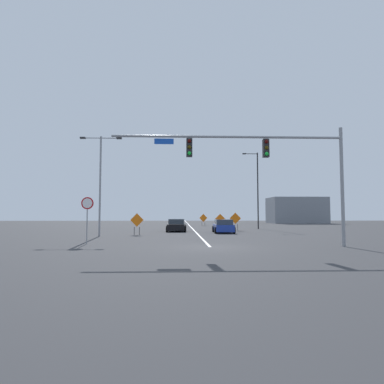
# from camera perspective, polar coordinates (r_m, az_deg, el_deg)

# --- Properties ---
(ground) EXTENTS (169.15, 169.15, 0.00)m
(ground) POSITION_cam_1_polar(r_m,az_deg,el_deg) (19.37, 3.08, -9.21)
(ground) COLOR #38383A
(road_centre_stripe) EXTENTS (0.16, 93.97, 0.01)m
(road_centre_stripe) POSITION_cam_1_polar(r_m,az_deg,el_deg) (66.24, -0.66, -5.39)
(road_centre_stripe) COLOR white
(road_centre_stripe) RESTS_ON ground
(traffic_signal_assembly) EXTENTS (13.35, 0.44, 6.89)m
(traffic_signal_assembly) POSITION_cam_1_polar(r_m,az_deg,el_deg) (20.09, 12.08, 5.73)
(traffic_signal_assembly) COLOR gray
(traffic_signal_assembly) RESTS_ON ground
(stop_sign) EXTENTS (0.76, 0.07, 2.92)m
(stop_sign) POSITION_cam_1_polar(r_m,az_deg,el_deg) (22.19, -17.14, -3.06)
(stop_sign) COLOR gray
(stop_sign) RESTS_ON ground
(street_lamp_mid_left) EXTENTS (2.02, 0.24, 9.87)m
(street_lamp_mid_left) POSITION_cam_1_polar(r_m,az_deg,el_deg) (44.72, 10.80, 0.81)
(street_lamp_mid_left) COLOR black
(street_lamp_mid_left) RESTS_ON ground
(street_lamp_mid_right) EXTENTS (3.52, 0.24, 8.51)m
(street_lamp_mid_right) POSITION_cam_1_polar(r_m,az_deg,el_deg) (29.88, -15.11, 2.44)
(street_lamp_mid_right) COLOR gray
(street_lamp_mid_right) RESTS_ON ground
(construction_sign_median_near) EXTENTS (1.30, 0.30, 2.06)m
(construction_sign_median_near) POSITION_cam_1_polar(r_m,az_deg,el_deg) (40.01, 7.27, -4.53)
(construction_sign_median_near) COLOR orange
(construction_sign_median_near) RESTS_ON ground
(construction_sign_left_lane) EXTENTS (1.35, 0.38, 1.96)m
(construction_sign_left_lane) POSITION_cam_1_polar(r_m,az_deg,el_deg) (57.28, 1.92, -4.43)
(construction_sign_left_lane) COLOR orange
(construction_sign_left_lane) RESTS_ON ground
(construction_sign_right_shoulder) EXTENTS (1.34, 0.11, 1.93)m
(construction_sign_right_shoulder) POSITION_cam_1_polar(r_m,az_deg,el_deg) (41.77, 4.74, -4.67)
(construction_sign_right_shoulder) COLOR orange
(construction_sign_right_shoulder) RESTS_ON ground
(construction_sign_median_far) EXTENTS (1.22, 0.16, 1.95)m
(construction_sign_median_far) POSITION_cam_1_polar(r_m,az_deg,el_deg) (31.52, -9.21, -4.84)
(construction_sign_median_far) COLOR orange
(construction_sign_median_far) RESTS_ON ground
(car_blue_distant) EXTENTS (2.10, 4.38, 1.35)m
(car_blue_distant) POSITION_cam_1_polar(r_m,az_deg,el_deg) (34.64, 5.27, -5.74)
(car_blue_distant) COLOR #1E389E
(car_blue_distant) RESTS_ON ground
(car_black_mid) EXTENTS (2.21, 4.18, 1.35)m
(car_black_mid) POSITION_cam_1_polar(r_m,az_deg,el_deg) (37.32, -2.60, -5.63)
(car_black_mid) COLOR black
(car_black_mid) RESTS_ON ground
(roadside_building_east) EXTENTS (11.39, 7.70, 5.50)m
(roadside_building_east) POSITION_cam_1_polar(r_m,az_deg,el_deg) (76.45, 17.06, -2.96)
(roadside_building_east) COLOR gray
(roadside_building_east) RESTS_ON ground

